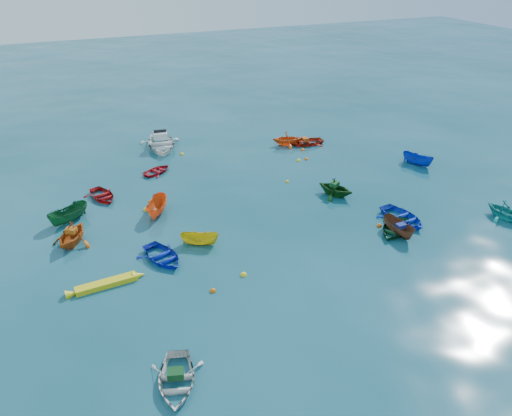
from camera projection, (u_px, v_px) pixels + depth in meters
name	position (u px, v px, depth m)	size (l,w,h in m)	color
ground	(287.00, 250.00, 30.48)	(160.00, 160.00, 0.00)	#093E47
dinghy_blue_sw	(163.00, 260.00, 29.55)	(2.35, 3.28, 0.68)	#0E21B2
dinghy_white_near	(176.00, 384.00, 21.30)	(2.37, 3.31, 0.69)	silver
sampan_brown_mid	(398.00, 234.00, 32.13)	(1.04, 2.75, 1.07)	brown
dinghy_blue_se	(402.00, 221.00, 33.63)	(2.52, 3.53, 0.73)	#1032C8
dinghy_orange_w	(73.00, 243.00, 31.11)	(2.53, 2.94, 1.55)	#C25112
sampan_yellow_mid	(200.00, 244.00, 31.03)	(0.92, 2.44, 0.94)	gold
dinghy_green_e	(394.00, 231.00, 32.40)	(2.28, 3.18, 0.66)	#104826
dinghy_cyan_se	(503.00, 218.00, 33.97)	(2.24, 2.60, 1.37)	teal
dinghy_red_nw	(158.00, 172.00, 40.56)	(1.81, 2.54, 0.53)	red
sampan_orange_n	(158.00, 214.00, 34.47)	(1.15, 3.04, 1.18)	#F35716
dinghy_green_n	(335.00, 195.00, 36.96)	(2.34, 2.71, 1.43)	#0F4313
dinghy_red_ne	(306.00, 144.00, 46.11)	(2.34, 3.28, 0.68)	red
sampan_blue_far	(417.00, 164.00, 42.01)	(1.04, 2.75, 1.06)	#0D2DAA
dinghy_red_far	(103.00, 198.00, 36.55)	(2.14, 2.98, 0.62)	#AC0E10
dinghy_orange_far	(287.00, 145.00, 45.96)	(2.35, 2.73, 1.43)	#E85815
sampan_green_far	(70.00, 221.00, 33.55)	(1.15, 3.06, 1.18)	#14572A
kayak_yellow	(107.00, 286.00, 27.32)	(0.60, 4.02, 0.41)	yellow
motorboat_white	(162.00, 148.00, 45.25)	(3.66, 5.11, 1.66)	white
tarp_green_a	(176.00, 374.00, 21.14)	(0.69, 0.52, 0.34)	#10411B
tarp_blue_a	(401.00, 226.00, 31.69)	(0.56, 0.43, 0.27)	navy
tarp_orange_a	(71.00, 230.00, 30.71)	(0.62, 0.47, 0.30)	#C56014
tarp_green_b	(334.00, 184.00, 36.60)	(0.67, 0.51, 0.33)	#124A1C
tarp_orange_b	(305.00, 139.00, 45.84)	(0.66, 0.50, 0.32)	#B64812
buoy_or_a	(213.00, 291.00, 26.89)	(0.36, 0.36, 0.36)	#CF5D0B
buoy_ye_a	(244.00, 275.00, 28.18)	(0.38, 0.38, 0.38)	yellow
buoy_or_b	(379.00, 226.00, 32.98)	(0.36, 0.36, 0.36)	#D1530B
buoy_ye_b	(146.00, 210.00, 34.91)	(0.39, 0.39, 0.39)	yellow
buoy_or_c	(150.00, 202.00, 36.02)	(0.30, 0.30, 0.30)	orange
buoy_ye_c	(287.00, 182.00, 38.96)	(0.31, 0.31, 0.31)	yellow
buoy_or_d	(306.00, 159.00, 42.93)	(0.34, 0.34, 0.34)	orange
buoy_ye_d	(182.00, 155.00, 43.90)	(0.36, 0.36, 0.36)	yellow
buoy_or_e	(303.00, 150.00, 44.81)	(0.37, 0.37, 0.37)	orange
buoy_ye_e	(299.00, 161.00, 42.67)	(0.37, 0.37, 0.37)	yellow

